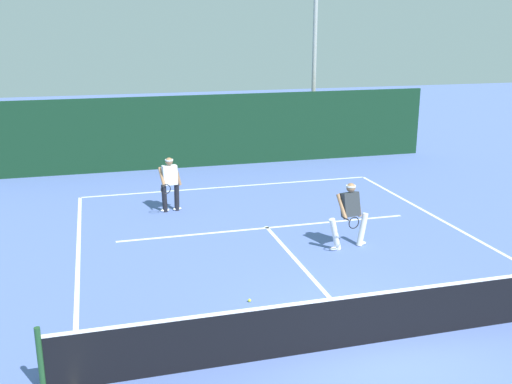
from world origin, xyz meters
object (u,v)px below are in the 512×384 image
(player_far, at_px, (170,182))
(light_pole, at_px, (315,49))
(player_near, at_px, (350,213))
(tennis_ball, at_px, (250,300))

(player_far, relative_size, light_pole, 0.23)
(light_pole, bearing_deg, player_near, -106.33)
(player_far, bearing_deg, tennis_ball, 88.79)
(player_near, relative_size, player_far, 1.02)
(player_far, distance_m, tennis_ball, 6.47)
(light_pole, bearing_deg, tennis_ball, -115.50)
(player_far, height_order, light_pole, light_pole)
(player_far, relative_size, tennis_ball, 24.56)
(player_far, height_order, tennis_ball, player_far)
(player_near, distance_m, light_pole, 12.19)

